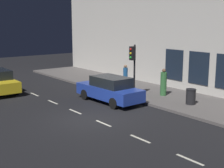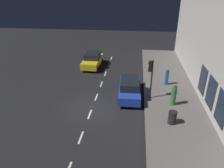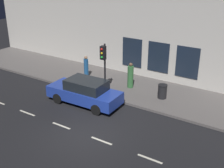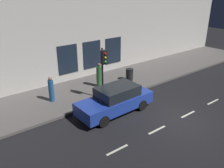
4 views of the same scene
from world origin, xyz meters
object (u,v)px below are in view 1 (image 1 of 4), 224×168
Objects in this scene: traffic_light at (133,59)px; pedestrian_1 at (163,83)px; pedestrian_0 at (125,76)px; trash_bin at (191,97)px; parked_car_0 at (110,89)px.

pedestrian_1 is (1.83, -0.90, -1.59)m from traffic_light.
pedestrian_0 reaches higher than trash_bin.
pedestrian_0 is at bearing 57.78° from traffic_light.
traffic_light is 2.37m from parked_car_0.
parked_car_0 is at bearing 147.91° from pedestrian_0.
traffic_light reaches higher than trash_bin.
traffic_light is 0.71× the size of parked_car_0.
traffic_light is 4.18m from trash_bin.
traffic_light is at bearing -80.74° from pedestrian_1.
pedestrian_1 is (0.10, -3.66, 0.04)m from pedestrian_0.
trash_bin is (-0.40, -2.51, -0.34)m from pedestrian_1.
pedestrian_1 reaches higher than parked_car_0.
traffic_light is 3.68× the size of trash_bin.
pedestrian_0 is 6.18m from trash_bin.
pedestrian_0 is 3.66m from pedestrian_1.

